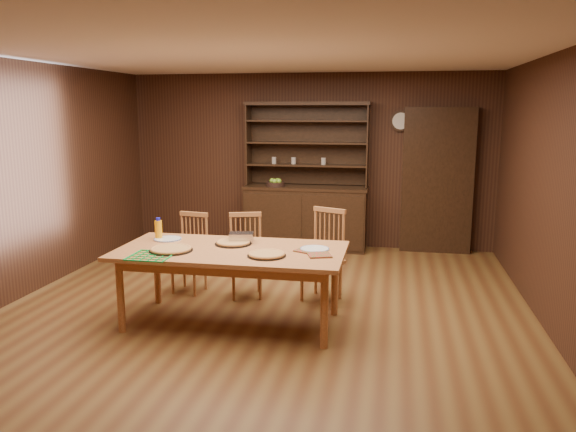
% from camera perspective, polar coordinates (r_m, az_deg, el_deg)
% --- Properties ---
extents(floor, '(6.00, 6.00, 0.00)m').
position_cam_1_polar(floor, '(5.94, -2.47, -9.58)').
color(floor, brown).
rests_on(floor, ground).
extents(room_shell, '(6.00, 6.00, 6.00)m').
position_cam_1_polar(room_shell, '(5.59, -2.60, 5.75)').
color(room_shell, white).
rests_on(room_shell, floor).
extents(china_hutch, '(1.84, 0.52, 2.17)m').
position_cam_1_polar(china_hutch, '(8.40, 1.82, 0.70)').
color(china_hutch, black).
rests_on(china_hutch, floor).
extents(doorway, '(1.00, 0.18, 2.10)m').
position_cam_1_polar(doorway, '(8.40, 14.93, 3.48)').
color(doorway, black).
rests_on(doorway, floor).
extents(wall_clock, '(0.30, 0.05, 0.30)m').
position_cam_1_polar(wall_clock, '(8.38, 11.39, 9.44)').
color(wall_clock, black).
rests_on(wall_clock, room_shell).
extents(dining_table, '(2.18, 1.09, 0.75)m').
position_cam_1_polar(dining_table, '(5.43, -5.78, -4.05)').
color(dining_table, '#C98145').
rests_on(dining_table, floor).
extents(chair_left, '(0.42, 0.41, 0.91)m').
position_cam_1_polar(chair_left, '(6.55, -9.80, -3.42)').
color(chair_left, '#BB7940').
rests_on(chair_left, floor).
extents(chair_center, '(0.47, 0.46, 0.93)m').
position_cam_1_polar(chair_center, '(6.31, -4.29, -3.70)').
color(chair_center, '#BB7940').
rests_on(chair_center, floor).
extents(chair_right, '(0.53, 0.52, 1.01)m').
position_cam_1_polar(chair_right, '(6.17, 3.76, -3.63)').
color(chair_right, '#BB7940').
rests_on(chair_right, floor).
extents(pizza_left, '(0.41, 0.41, 0.04)m').
position_cam_1_polar(pizza_left, '(5.42, -11.80, -3.32)').
color(pizza_left, black).
rests_on(pizza_left, dining_table).
extents(pizza_right, '(0.36, 0.36, 0.04)m').
position_cam_1_polar(pizza_right, '(5.13, -2.19, -3.92)').
color(pizza_right, black).
rests_on(pizza_right, dining_table).
extents(pizza_center, '(0.36, 0.36, 0.04)m').
position_cam_1_polar(pizza_center, '(5.60, -5.59, -2.71)').
color(pizza_center, black).
rests_on(pizza_center, dining_table).
extents(cooling_rack, '(0.42, 0.42, 0.02)m').
position_cam_1_polar(cooling_rack, '(5.27, -13.74, -3.92)').
color(cooling_rack, green).
rests_on(cooling_rack, dining_table).
extents(plate_left, '(0.28, 0.28, 0.02)m').
position_cam_1_polar(plate_left, '(5.90, -12.12, -2.29)').
color(plate_left, silver).
rests_on(plate_left, dining_table).
extents(plate_right, '(0.28, 0.28, 0.02)m').
position_cam_1_polar(plate_right, '(5.36, 2.72, -3.36)').
color(plate_right, silver).
rests_on(plate_right, dining_table).
extents(foil_dish, '(0.27, 0.21, 0.10)m').
position_cam_1_polar(foil_dish, '(5.67, -4.76, -2.19)').
color(foil_dish, silver).
rests_on(foil_dish, dining_table).
extents(juice_bottle, '(0.07, 0.07, 0.22)m').
position_cam_1_polar(juice_bottle, '(5.93, -13.02, -1.32)').
color(juice_bottle, '#FAA00D').
rests_on(juice_bottle, dining_table).
extents(pot_holder_a, '(0.26, 0.26, 0.02)m').
position_cam_1_polar(pot_holder_a, '(5.15, 3.20, -3.96)').
color(pot_holder_a, red).
rests_on(pot_holder_a, dining_table).
extents(pot_holder_b, '(0.24, 0.24, 0.01)m').
position_cam_1_polar(pot_holder_b, '(5.31, 1.88, -3.52)').
color(pot_holder_b, red).
rests_on(pot_holder_b, dining_table).
extents(fruit_bowl, '(0.28, 0.28, 0.12)m').
position_cam_1_polar(fruit_bowl, '(8.36, -1.28, 3.35)').
color(fruit_bowl, black).
rests_on(fruit_bowl, china_hutch).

